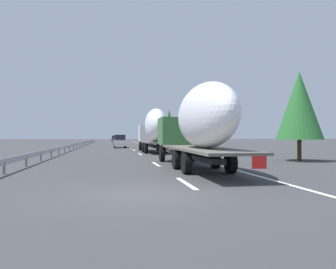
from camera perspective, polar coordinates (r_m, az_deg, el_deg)
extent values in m
plane|color=#38383A|center=(50.32, -8.66, -2.29)|extent=(260.00, 260.00, 0.00)
cube|color=white|center=(12.73, 3.14, -8.44)|extent=(3.20, 0.20, 0.01)
cube|color=white|center=(21.10, -2.10, -5.16)|extent=(3.20, 0.20, 0.01)
cube|color=white|center=(32.85, -4.88, -3.39)|extent=(3.20, 0.20, 0.01)
cube|color=white|center=(41.61, -5.93, -2.72)|extent=(3.20, 0.20, 0.01)
cube|color=white|center=(48.95, -6.51, -2.34)|extent=(3.20, 0.20, 0.01)
cube|color=white|center=(64.86, -7.33, -1.82)|extent=(3.20, 0.20, 0.01)
cube|color=white|center=(69.62, -7.50, -1.71)|extent=(3.20, 0.20, 0.01)
cube|color=white|center=(70.48, -7.53, -1.69)|extent=(3.20, 0.20, 0.01)
cube|color=white|center=(91.79, -8.06, -1.35)|extent=(3.20, 0.20, 0.01)
cube|color=white|center=(103.10, -8.26, -1.22)|extent=(3.20, 0.20, 0.01)
cube|color=white|center=(55.69, -3.09, -2.09)|extent=(110.00, 0.20, 0.01)
cube|color=silver|center=(40.68, -3.30, 0.25)|extent=(2.40, 2.50, 1.90)
cube|color=black|center=(41.78, -3.47, 0.92)|extent=(0.08, 2.12, 0.80)
cube|color=#262628|center=(37.94, -2.82, -1.96)|extent=(10.23, 0.70, 0.24)
cube|color=#59544C|center=(35.17, -2.27, -1.33)|extent=(8.72, 2.50, 0.12)
ellipsoid|color=white|center=(34.79, -2.18, 1.64)|extent=(6.73, 2.20, 3.49)
cube|color=red|center=(31.00, 0.05, -1.92)|extent=(0.04, 0.56, 0.56)
cylinder|color=black|center=(40.59, -4.84, -2.05)|extent=(1.04, 0.30, 1.04)
cylinder|color=black|center=(40.84, -1.76, -2.04)|extent=(1.04, 0.30, 1.04)
cylinder|color=black|center=(36.25, -4.24, -2.27)|extent=(1.04, 0.35, 1.04)
cylinder|color=black|center=(36.53, -0.80, -2.26)|extent=(1.04, 0.35, 1.04)
cylinder|color=black|center=(33.86, -3.84, -2.42)|extent=(1.04, 0.35, 1.04)
cylinder|color=black|center=(34.16, -0.17, -2.40)|extent=(1.04, 0.35, 1.04)
cube|color=#387038|center=(23.30, 1.63, 0.59)|extent=(2.40, 2.50, 1.90)
cube|color=black|center=(24.39, 1.12, 1.73)|extent=(0.08, 2.12, 0.80)
cube|color=#262628|center=(20.18, 3.45, -3.49)|extent=(11.84, 0.70, 0.24)
cube|color=#59544C|center=(17.05, 5.94, -2.51)|extent=(10.47, 2.50, 0.12)
ellipsoid|color=white|center=(16.59, 6.40, 3.23)|extent=(7.80, 2.20, 3.24)
cube|color=red|center=(12.42, 15.59, -4.47)|extent=(0.04, 0.56, 0.56)
cylinder|color=black|center=(23.14, -1.04, -3.44)|extent=(1.04, 0.30, 1.04)
cylinder|color=black|center=(23.57, 4.26, -3.38)|extent=(1.04, 0.30, 1.04)
cylinder|color=black|center=(17.99, 1.51, -4.37)|extent=(1.04, 0.35, 1.04)
cylinder|color=black|center=(18.55, 8.21, -4.24)|extent=(1.04, 0.35, 1.04)
cylinder|color=black|center=(15.65, 3.24, -4.99)|extent=(1.04, 0.35, 1.04)
cylinder|color=black|center=(16.29, 10.83, -4.80)|extent=(1.04, 0.35, 1.04)
cube|color=white|center=(50.12, -8.36, -1.45)|extent=(4.47, 1.76, 0.84)
cube|color=black|center=(49.77, -8.35, -0.51)|extent=(2.46, 1.55, 0.81)
cylinder|color=black|center=(51.50, -9.27, -1.88)|extent=(0.64, 0.22, 0.64)
cylinder|color=black|center=(51.54, -7.54, -1.88)|extent=(0.64, 0.22, 0.64)
cylinder|color=black|center=(48.73, -9.24, -1.98)|extent=(0.64, 0.22, 0.64)
cylinder|color=black|center=(48.77, -7.41, -1.98)|extent=(0.64, 0.22, 0.64)
cube|color=red|center=(65.82, -8.72, -1.15)|extent=(4.05, 1.72, 0.84)
cube|color=black|center=(65.51, -8.71, -0.45)|extent=(2.23, 1.51, 0.79)
cylinder|color=black|center=(67.08, -9.39, -1.49)|extent=(0.64, 0.22, 0.64)
cylinder|color=black|center=(67.11, -8.09, -1.49)|extent=(0.64, 0.22, 0.64)
cylinder|color=black|center=(64.57, -9.37, -1.54)|extent=(0.64, 0.22, 0.64)
cylinder|color=black|center=(64.60, -8.02, -1.54)|extent=(0.64, 0.22, 0.64)
cube|color=#28479E|center=(104.64, -9.27, -0.80)|extent=(4.69, 1.88, 0.84)
cube|color=black|center=(104.28, -9.26, -0.39)|extent=(2.58, 1.66, 0.69)
cylinder|color=black|center=(106.09, -9.73, -1.02)|extent=(0.64, 0.22, 0.64)
cylinder|color=black|center=(106.11, -8.82, -1.02)|extent=(0.64, 0.22, 0.64)
cylinder|color=black|center=(103.19, -9.73, -1.04)|extent=(0.64, 0.22, 0.64)
cylinder|color=black|center=(103.20, -8.79, -1.05)|extent=(0.64, 0.22, 0.64)
cylinder|color=gray|center=(61.26, -2.58, -0.75)|extent=(0.10, 0.10, 2.50)
cube|color=#2D569E|center=(61.27, -2.58, 0.75)|extent=(0.06, 0.90, 0.70)
cylinder|color=#472D19|center=(66.41, 0.19, -1.09)|extent=(0.34, 0.34, 1.63)
cone|color=#1E5B23|center=(66.45, 0.19, 1.97)|extent=(2.76, 2.76, 5.46)
cylinder|color=#472D19|center=(62.61, 1.18, -1.30)|extent=(0.37, 0.37, 1.27)
cone|color=#286B2D|center=(62.61, 1.18, 1.22)|extent=(2.51, 2.51, 4.24)
cylinder|color=#472D19|center=(49.91, 3.63, -1.60)|extent=(0.30, 0.30, 1.24)
cone|color=#194C1E|center=(49.93, 3.63, 2.05)|extent=(2.51, 2.51, 5.12)
cylinder|color=#472D19|center=(25.64, 21.87, -2.54)|extent=(0.29, 0.29, 1.56)
cone|color=#286B2D|center=(25.71, 21.86, 4.72)|extent=(3.32, 3.32, 4.95)
cube|color=#9EA0A5|center=(53.52, -15.16, -1.52)|extent=(94.00, 0.06, 0.32)
cube|color=slate|center=(17.30, -26.61, -5.25)|extent=(0.10, 0.10, 0.60)
cube|color=slate|center=(21.23, -23.42, -4.31)|extent=(0.10, 0.10, 0.60)
cube|color=slate|center=(25.21, -21.23, -3.67)|extent=(0.10, 0.10, 0.60)
cube|color=slate|center=(29.22, -19.64, -3.19)|extent=(0.10, 0.10, 0.60)
cube|color=slate|center=(33.25, -18.44, -2.83)|extent=(0.10, 0.10, 0.60)
cube|color=slate|center=(37.29, -17.50, -2.55)|extent=(0.10, 0.10, 0.60)
cube|color=slate|center=(41.34, -16.74, -2.32)|extent=(0.10, 0.10, 0.60)
cube|color=slate|center=(45.40, -16.12, -2.13)|extent=(0.10, 0.10, 0.60)
cube|color=slate|center=(49.46, -15.60, -1.97)|extent=(0.10, 0.10, 0.60)
cube|color=slate|center=(53.53, -15.16, -1.84)|extent=(0.10, 0.10, 0.60)
cube|color=slate|center=(57.60, -14.78, -1.72)|extent=(0.10, 0.10, 0.60)
cube|color=slate|center=(61.67, -14.46, -1.62)|extent=(0.10, 0.10, 0.60)
cube|color=slate|center=(65.74, -14.17, -1.53)|extent=(0.10, 0.10, 0.60)
cube|color=slate|center=(69.82, -13.91, -1.46)|extent=(0.10, 0.10, 0.60)
cube|color=slate|center=(73.90, -13.69, -1.39)|extent=(0.10, 0.10, 0.60)
cube|color=slate|center=(77.97, -13.49, -1.33)|extent=(0.10, 0.10, 0.60)
cube|color=slate|center=(82.05, -13.30, -1.27)|extent=(0.10, 0.10, 0.60)
cube|color=slate|center=(86.13, -13.14, -1.22)|extent=(0.10, 0.10, 0.60)
cube|color=slate|center=(90.21, -12.99, -1.18)|extent=(0.10, 0.10, 0.60)
cube|color=slate|center=(94.29, -12.85, -1.13)|extent=(0.10, 0.10, 0.60)
cube|color=slate|center=(98.37, -12.73, -1.10)|extent=(0.10, 0.10, 0.60)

